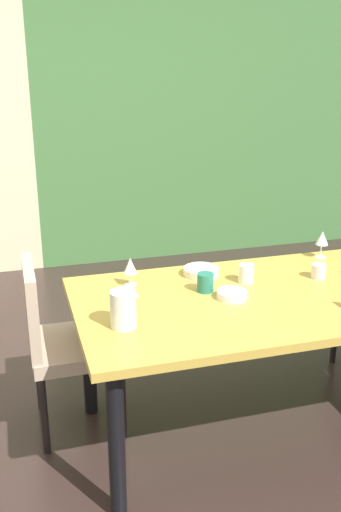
% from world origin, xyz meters
% --- Properties ---
extents(ground_plane, '(6.01, 5.26, 0.02)m').
position_xyz_m(ground_plane, '(0.00, 0.00, -0.01)').
color(ground_plane, '#30231F').
extents(garden_window_panel, '(3.29, 0.10, 2.78)m').
position_xyz_m(garden_window_panel, '(1.36, 2.58, 1.39)').
color(garden_window_panel, '#406C37').
rests_on(garden_window_panel, ground_plane).
extents(dining_table, '(1.87, 0.97, 0.75)m').
position_xyz_m(dining_table, '(0.64, -0.15, 0.67)').
color(dining_table, gold).
rests_on(dining_table, ground_plane).
extents(chair_left_far, '(0.45, 0.44, 0.90)m').
position_xyz_m(chair_left_far, '(-0.34, 0.14, 0.52)').
color(chair_left_far, tan).
rests_on(chair_left_far, ground_plane).
extents(wine_glass_corner, '(0.07, 0.07, 0.15)m').
position_xyz_m(wine_glass_corner, '(1.13, 0.24, 0.86)').
color(wine_glass_corner, silver).
rests_on(wine_glass_corner, dining_table).
extents(wine_glass_center, '(0.07, 0.07, 0.14)m').
position_xyz_m(wine_glass_center, '(0.02, 0.14, 0.85)').
color(wine_glass_center, silver).
rests_on(wine_glass_center, dining_table).
extents(serving_bowl_west, '(0.14, 0.14, 0.04)m').
position_xyz_m(serving_bowl_west, '(0.44, -0.15, 0.77)').
color(serving_bowl_west, white).
rests_on(serving_bowl_west, dining_table).
extents(serving_bowl_front, '(0.19, 0.19, 0.04)m').
position_xyz_m(serving_bowl_front, '(0.40, 0.17, 0.77)').
color(serving_bowl_front, beige).
rests_on(serving_bowl_front, dining_table).
extents(cup_east, '(0.08, 0.08, 0.09)m').
position_xyz_m(cup_east, '(0.35, -0.04, 0.80)').
color(cup_east, '#236C59').
rests_on(cup_east, dining_table).
extents(cup_south, '(0.08, 0.08, 0.09)m').
position_xyz_m(cup_south, '(0.59, 0.02, 0.80)').
color(cup_south, silver).
rests_on(cup_south, dining_table).
extents(cup_north, '(0.07, 0.07, 0.07)m').
position_xyz_m(cup_north, '(0.96, -0.03, 0.79)').
color(cup_north, silver).
rests_on(cup_north, dining_table).
extents(pitcher_rear, '(0.12, 0.11, 0.16)m').
position_xyz_m(pitcher_rear, '(-0.11, -0.30, 0.84)').
color(pitcher_rear, silver).
rests_on(pitcher_rear, dining_table).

